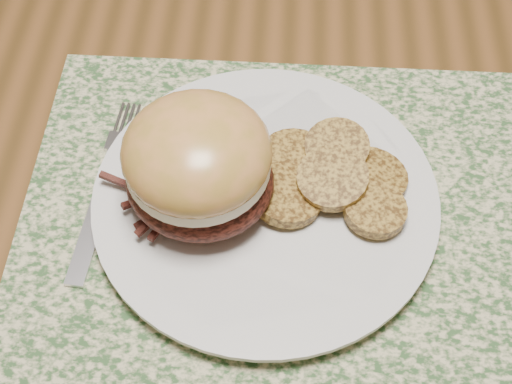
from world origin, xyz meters
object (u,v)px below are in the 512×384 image
Objects in this scene: dinner_plate at (265,200)px; pork_sandwich at (198,164)px; dining_table at (131,110)px; fork at (106,186)px.

dinner_plate is 0.07m from pork_sandwich.
dining_table is 0.18m from fork.
fork is (-0.08, 0.02, -0.06)m from pork_sandwich.
pork_sandwich is at bearing -174.35° from dinner_plate.
fork is (-0.13, 0.01, -0.01)m from dinner_plate.
fork reaches higher than dining_table.
pork_sandwich reaches higher than dining_table.
dining_table is at bearing 100.41° from fork.
pork_sandwich is at bearing -6.00° from fork.
dinner_plate is 1.77× the size of pork_sandwich.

